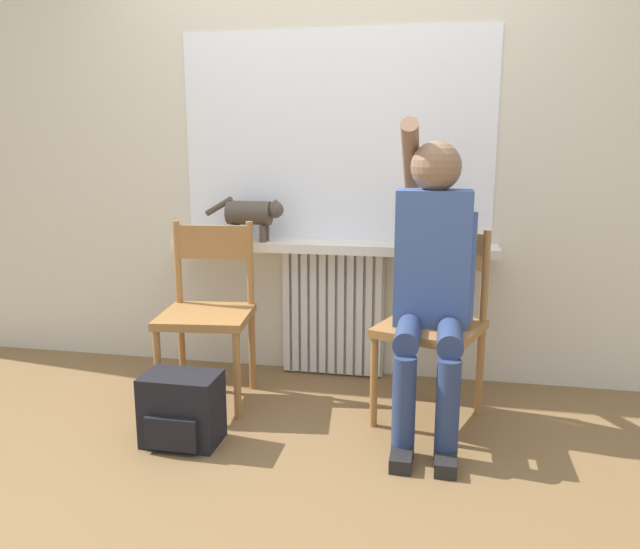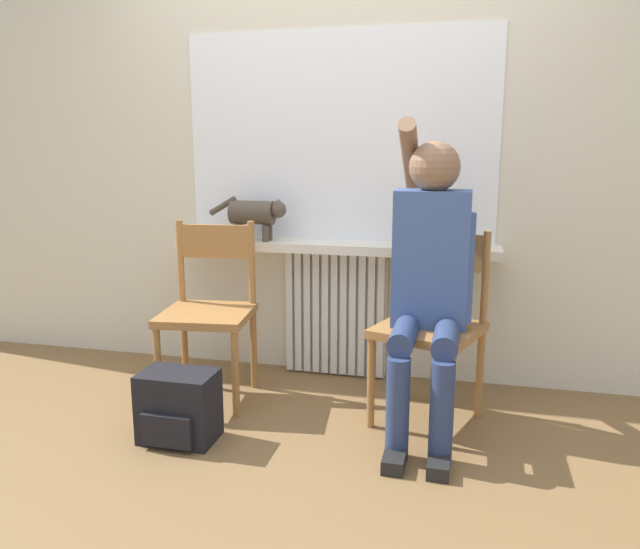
% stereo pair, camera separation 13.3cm
% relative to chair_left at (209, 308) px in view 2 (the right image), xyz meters
% --- Properties ---
extents(ground_plane, '(12.00, 12.00, 0.00)m').
position_rel_chair_left_xyz_m(ground_plane, '(0.56, -0.67, -0.48)').
color(ground_plane, brown).
extents(wall_with_window, '(7.00, 0.06, 2.70)m').
position_rel_chair_left_xyz_m(wall_with_window, '(0.56, 0.56, 0.87)').
color(wall_with_window, beige).
rests_on(wall_with_window, ground_plane).
extents(radiator, '(0.58, 0.08, 0.73)m').
position_rel_chair_left_xyz_m(radiator, '(0.56, 0.48, -0.12)').
color(radiator, silver).
rests_on(radiator, ground_plane).
extents(windowsill, '(1.78, 0.23, 0.05)m').
position_rel_chair_left_xyz_m(windowsill, '(0.56, 0.42, 0.27)').
color(windowsill, silver).
rests_on(windowsill, radiator).
extents(window_glass, '(1.71, 0.01, 1.13)m').
position_rel_chair_left_xyz_m(window_glass, '(0.56, 0.53, 0.86)').
color(window_glass, white).
rests_on(window_glass, windowsill).
extents(chair_left, '(0.49, 0.49, 0.91)m').
position_rel_chair_left_xyz_m(chair_left, '(0.00, 0.00, 0.00)').
color(chair_left, '#9E6B38').
rests_on(chair_left, ground_plane).
extents(chair_right, '(0.56, 0.56, 0.91)m').
position_rel_chair_left_xyz_m(chair_right, '(1.13, -0.00, 0.00)').
color(chair_right, '#9E6B38').
rests_on(chair_right, ground_plane).
extents(person, '(0.36, 0.96, 1.43)m').
position_rel_chair_left_xyz_m(person, '(1.12, -0.10, 0.27)').
color(person, navy).
rests_on(person, ground_plane).
extents(cat, '(0.45, 0.13, 0.25)m').
position_rel_chair_left_xyz_m(cat, '(0.13, 0.38, 0.45)').
color(cat, '#4C4238').
rests_on(cat, windowsill).
extents(backpack, '(0.33, 0.25, 0.32)m').
position_rel_chair_left_xyz_m(backpack, '(0.06, -0.50, -0.33)').
color(backpack, black).
rests_on(backpack, ground_plane).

